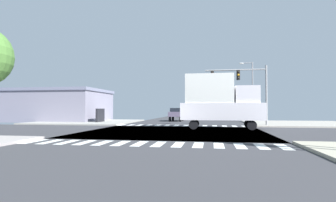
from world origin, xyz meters
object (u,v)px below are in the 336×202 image
(box_truck_queued_1, at_px, (219,100))
(sedan_trailing_4, at_px, (188,112))
(sedan_farside_1, at_px, (176,113))
(traffic_signal_mast, at_px, (242,82))
(street_lamp, at_px, (251,86))
(bank_building, at_px, (52,105))

(box_truck_queued_1, xyz_separation_m, sedan_trailing_4, (-5.60, 32.26, -1.45))
(sedan_farside_1, xyz_separation_m, box_truck_queued_1, (5.60, -13.54, 1.45))
(box_truck_queued_1, distance_m, sedan_trailing_4, 32.78)
(traffic_signal_mast, relative_size, box_truck_queued_1, 0.87)
(street_lamp, height_order, sedan_trailing_4, street_lamp)
(street_lamp, xyz_separation_m, sedan_farside_1, (-9.95, 2.42, -3.57))
(traffic_signal_mast, height_order, box_truck_queued_1, traffic_signal_mast)
(sedan_farside_1, relative_size, box_truck_queued_1, 0.60)
(bank_building, xyz_separation_m, box_truck_queued_1, (23.49, -10.89, 0.30))
(traffic_signal_mast, distance_m, sedan_trailing_4, 29.53)
(street_lamp, bearing_deg, bank_building, -179.54)
(sedan_farside_1, bearing_deg, street_lamp, 166.31)
(sedan_trailing_4, bearing_deg, bank_building, 50.08)
(bank_building, distance_m, sedan_trailing_4, 27.89)
(bank_building, xyz_separation_m, sedan_trailing_4, (17.88, 21.37, -1.14))
(bank_building, height_order, sedan_farside_1, bank_building)
(box_truck_queued_1, bearing_deg, sedan_trailing_4, -170.15)
(box_truck_queued_1, bearing_deg, traffic_signal_mast, 149.10)
(sedan_farside_1, bearing_deg, traffic_signal_mast, 130.27)
(street_lamp, distance_m, bank_building, 27.94)
(box_truck_queued_1, relative_size, sedan_trailing_4, 1.67)
(street_lamp, xyz_separation_m, bank_building, (-27.83, -0.22, -2.42))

